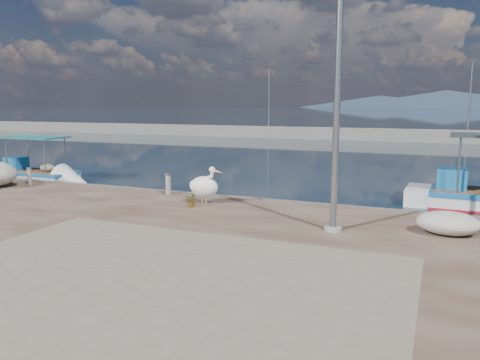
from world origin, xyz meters
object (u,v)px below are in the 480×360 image
(pelican, at_px, (205,186))
(lamp_post, at_px, (337,97))
(bollard_near, at_px, (168,183))
(boat_left, at_px, (37,177))

(pelican, bearing_deg, lamp_post, -6.70)
(pelican, distance_m, bollard_near, 2.19)
(boat_left, bearing_deg, bollard_near, -17.44)
(boat_left, xyz_separation_m, lamp_post, (15.21, -5.03, 3.60))
(bollard_near, bearing_deg, lamp_post, -21.74)
(boat_left, xyz_separation_m, pelican, (10.78, -3.47, 0.88))
(boat_left, relative_size, pelican, 4.09)
(lamp_post, distance_m, bollard_near, 7.45)
(lamp_post, bearing_deg, pelican, 160.60)
(pelican, bearing_deg, boat_left, 174.87)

